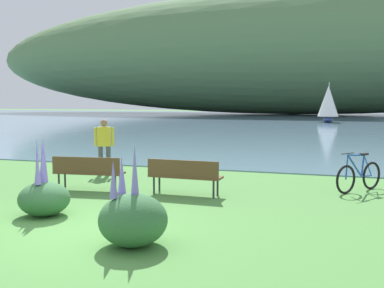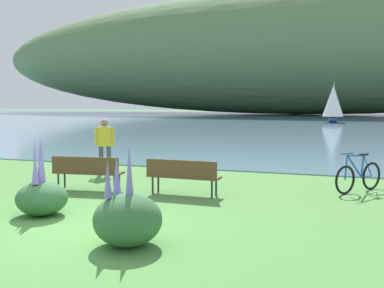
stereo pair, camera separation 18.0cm
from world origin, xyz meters
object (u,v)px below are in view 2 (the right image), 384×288
bicycle_leaning_near_bench (359,176)px  person_at_shoreline (105,143)px  park_bench_near_camera (87,170)px  sailboat_nearest_to_shore (333,103)px  park_bench_further_along (183,174)px

bicycle_leaning_near_bench → person_at_shoreline: size_ratio=0.85×
park_bench_near_camera → person_at_shoreline: 2.61m
person_at_shoreline → park_bench_near_camera: bearing=-70.2°
person_at_shoreline → sailboat_nearest_to_shore: sailboat_nearest_to_shore is taller
park_bench_further_along → sailboat_nearest_to_shore: size_ratio=0.43×
park_bench_near_camera → sailboat_nearest_to_shore: (4.61, 39.57, 1.49)m
bicycle_leaning_near_bench → park_bench_further_along: bearing=-155.9°
park_bench_near_camera → person_at_shoreline: (-0.87, 2.42, 0.46)m
park_bench_further_along → sailboat_nearest_to_shore: 39.44m
park_bench_near_camera → park_bench_further_along: 2.53m
park_bench_near_camera → bicycle_leaning_near_bench: (6.55, 2.01, -0.12)m
park_bench_further_along → person_at_shoreline: 4.08m
park_bench_near_camera → sailboat_nearest_to_shore: bearing=83.3°
person_at_shoreline → sailboat_nearest_to_shore: (5.49, 37.15, 1.04)m
park_bench_near_camera → sailboat_nearest_to_shore: 39.87m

